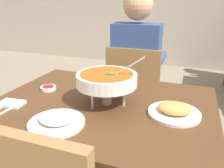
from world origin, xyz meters
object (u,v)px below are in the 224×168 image
Objects in this scene: diner_main at (137,64)px; curry_bowl at (107,80)px; dining_table_main at (102,122)px; appetizer_plate at (174,111)px; chair_diner_main at (135,93)px; sauce_dish at (48,88)px; rice_plate at (57,120)px.

diner_main is 3.94× the size of curry_bowl.
dining_table_main is 4.68× the size of appetizer_plate.
chair_diner_main is 2.71× the size of curry_bowl.
sauce_dish is at bearing -119.28° from chair_diner_main.
dining_table_main is at bearing 179.00° from appetizer_plate.
sauce_dish is (-0.27, 0.32, -0.01)m from rice_plate.
diner_main is (0.00, 0.03, 0.24)m from chair_diner_main.
rice_plate is (-0.13, -0.26, -0.11)m from curry_bowl.
curry_bowl is 0.31m from rice_plate.
chair_diner_main is 0.79m from sauce_dish.
appetizer_plate is (0.36, -0.01, 0.14)m from dining_table_main.
dining_table_main is at bearing 178.52° from curry_bowl.
sauce_dish is at bearing -118.10° from diner_main.
chair_diner_main reaches higher than rice_plate.
dining_table_main is at bearing 69.32° from rice_plate.
rice_plate is 0.42m from sauce_dish.
appetizer_plate is (0.33, -0.01, -0.11)m from curry_bowl.
curry_bowl is 0.41m from sauce_dish.
appetizer_plate is (0.36, -0.72, 0.25)m from chair_diner_main.
sauce_dish is at bearing 171.15° from dining_table_main.
diner_main is 0.78m from sauce_dish.
appetizer_plate is (0.36, -0.75, 0.01)m from diner_main.
diner_main reaches higher than dining_table_main.
dining_table_main is 12.47× the size of sauce_dish.
appetizer_plate is at bearing 29.31° from rice_plate.
diner_main is 5.46× the size of rice_plate.
dining_table_main is 0.86× the size of diner_main.
curry_bowl reaches higher than dining_table_main.
curry_bowl is at bearing -87.88° from chair_diner_main.
dining_table_main is at bearing -8.85° from sauce_dish.
curry_bowl reaches higher than appetizer_plate.
appetizer_plate is 2.67× the size of sauce_dish.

